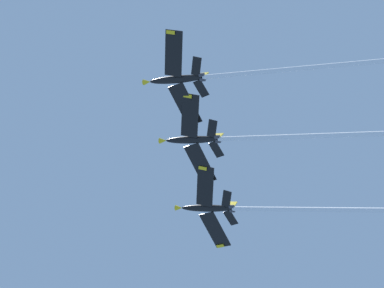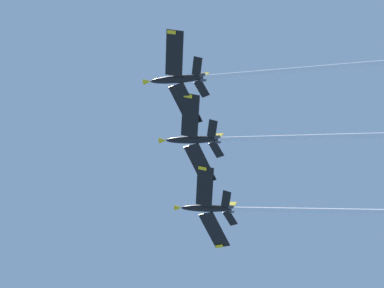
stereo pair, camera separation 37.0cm
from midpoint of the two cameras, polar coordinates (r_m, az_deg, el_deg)
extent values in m
ellipsoid|color=black|center=(120.94, -1.53, 6.08)|extent=(11.28, 5.75, 6.16)
cone|color=yellow|center=(124.21, -4.27, 5.84)|extent=(2.26, 1.84, 1.75)
ellipsoid|color=black|center=(122.44, -2.29, 6.09)|extent=(3.09, 2.01, 1.97)
cube|color=black|center=(119.28, -1.75, 8.50)|extent=(7.99, 9.27, 1.66)
cube|color=yellow|center=(118.47, -2.02, 10.43)|extent=(1.78, 1.56, 0.85)
cube|color=black|center=(121.90, -0.70, 3.73)|extent=(4.55, 9.37, 1.66)
cube|color=yellow|center=(123.11, -0.16, 1.97)|extent=(1.77, 0.92, 0.85)
cube|color=black|center=(118.13, 0.39, 7.30)|extent=(3.62, 3.86, 0.88)
cube|color=black|center=(119.28, 0.82, 5.21)|extent=(1.94, 3.70, 0.88)
cube|color=yellow|center=(119.99, 0.78, 6.45)|extent=(3.17, 1.40, 3.54)
cylinder|color=#38383D|center=(118.14, 0.89, 6.47)|extent=(1.45, 1.20, 1.14)
cylinder|color=#38383D|center=(118.37, 0.98, 6.06)|extent=(1.45, 1.20, 1.14)
cylinder|color=white|center=(111.94, 9.00, 6.83)|extent=(29.63, 12.51, 14.82)
ellipsoid|color=black|center=(124.12, -0.09, 0.40)|extent=(11.29, 5.87, 6.04)
cone|color=yellow|center=(127.19, -2.81, 0.33)|extent=(2.26, 1.85, 1.74)
ellipsoid|color=black|center=(125.54, -0.85, 0.49)|extent=(3.09, 2.04, 1.94)
cube|color=black|center=(121.96, -0.25, 2.68)|extent=(8.06, 9.25, 1.62)
cube|color=yellow|center=(120.73, -0.47, 4.52)|extent=(1.78, 1.57, 0.83)
cube|color=black|center=(125.62, 0.68, -1.83)|extent=(4.65, 9.40, 1.62)
cube|color=yellow|center=(127.21, 1.17, -3.48)|extent=(1.78, 0.94, 0.83)
cube|color=black|center=(121.24, 1.83, 1.45)|extent=(3.64, 3.85, 0.87)
cube|color=black|center=(122.83, 2.21, -0.52)|extent=(1.98, 3.72, 0.87)
cube|color=yellow|center=(123.28, 2.17, 0.71)|extent=(3.14, 1.43, 3.53)
cylinder|color=#38383D|center=(121.45, 2.31, 0.64)|extent=(1.45, 1.21, 1.13)
cylinder|color=#38383D|center=(121.77, 2.38, 0.25)|extent=(1.45, 1.21, 1.13)
cylinder|color=white|center=(115.72, 10.40, 0.64)|extent=(30.33, 13.18, 14.81)
ellipsoid|color=black|center=(130.02, 1.27, -6.04)|extent=(11.32, 5.76, 6.02)
cone|color=yellow|center=(132.96, -1.37, -5.99)|extent=(2.25, 1.83, 1.74)
ellipsoid|color=black|center=(131.39, 0.53, -5.89)|extent=(3.09, 2.01, 1.94)
cube|color=black|center=(127.31, 1.12, -3.98)|extent=(8.00, 9.28, 1.61)
cube|color=yellow|center=(125.63, 0.90, -2.30)|extent=(1.79, 1.56, 0.83)
cube|color=black|center=(132.08, 2.02, -8.07)|extent=(4.56, 9.37, 1.61)
cube|color=yellow|center=(134.08, 2.49, -9.54)|extent=(1.78, 0.92, 0.83)
cube|color=black|center=(126.99, 3.13, -5.17)|extent=(3.62, 3.87, 0.86)
cube|color=black|center=(129.07, 3.50, -6.94)|extent=(1.95, 3.70, 0.86)
cube|color=yellow|center=(129.22, 3.45, -5.76)|extent=(3.15, 1.39, 3.52)
cylinder|color=#38383D|center=(127.42, 3.60, -5.91)|extent=(1.44, 1.20, 1.13)
cylinder|color=#38383D|center=(127.83, 3.67, -6.26)|extent=(1.44, 1.20, 1.13)
cylinder|color=white|center=(122.03, 11.33, -6.12)|extent=(30.32, 12.82, 14.67)
camera|label=1|loc=(0.19, 89.91, -0.22)|focal=56.96mm
camera|label=2|loc=(0.19, -90.09, 0.22)|focal=56.96mm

